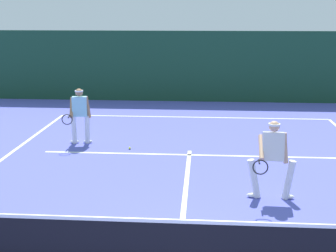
{
  "coord_description": "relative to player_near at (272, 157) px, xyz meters",
  "views": [
    {
      "loc": [
        0.32,
        -5.65,
        3.64
      ],
      "look_at": [
        -0.49,
        5.09,
        1.0
      ],
      "focal_mm": 49.92,
      "sensor_mm": 36.0,
      "label": 1
    }
  ],
  "objects": [
    {
      "name": "tennis_net",
      "position": [
        -1.71,
        -3.23,
        -0.36
      ],
      "size": [
        10.36,
        0.09,
        1.12
      ],
      "color": "#1E4723",
      "rests_on": "ground_plane"
    },
    {
      "name": "tennis_ball",
      "position": [
        -3.34,
        3.19,
        -0.84
      ],
      "size": [
        0.07,
        0.07,
        0.07
      ],
      "primitive_type": "sphere",
      "color": "#D1E033",
      "rests_on": "ground_plane"
    },
    {
      "name": "back_fence_windscreen",
      "position": [
        -1.71,
        10.4,
        0.58
      ],
      "size": [
        19.75,
        0.12,
        2.9
      ],
      "primitive_type": "cube",
      "color": "#183F29",
      "rests_on": "ground_plane"
    },
    {
      "name": "court_line_centre",
      "position": [
        -1.71,
        -0.03,
        -0.87
      ],
      "size": [
        0.1,
        6.4,
        0.01
      ],
      "primitive_type": "cube",
      "color": "white",
      "rests_on": "ground_plane"
    },
    {
      "name": "player_near",
      "position": [
        0.0,
        0.0,
        0.0
      ],
      "size": [
        0.97,
        0.89,
        1.6
      ],
      "rotation": [
        0.0,
        0.0,
        3.1
      ],
      "color": "silver",
      "rests_on": "ground_plane"
    },
    {
      "name": "court_line_service",
      "position": [
        -1.71,
        2.8,
        -0.87
      ],
      "size": [
        7.71,
        0.1,
        0.01
      ],
      "primitive_type": "cube",
      "color": "white",
      "rests_on": "ground_plane"
    },
    {
      "name": "court_line_baseline_far",
      "position": [
        -1.71,
        7.31,
        -0.87
      ],
      "size": [
        9.45,
        0.1,
        0.01
      ],
      "primitive_type": "cube",
      "color": "white",
      "rests_on": "ground_plane"
    },
    {
      "name": "player_far",
      "position": [
        -4.82,
        3.69,
        -0.01
      ],
      "size": [
        0.66,
        0.84,
        1.57
      ],
      "rotation": [
        0.0,
        0.0,
        3.28
      ],
      "color": "silver",
      "rests_on": "ground_plane"
    }
  ]
}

